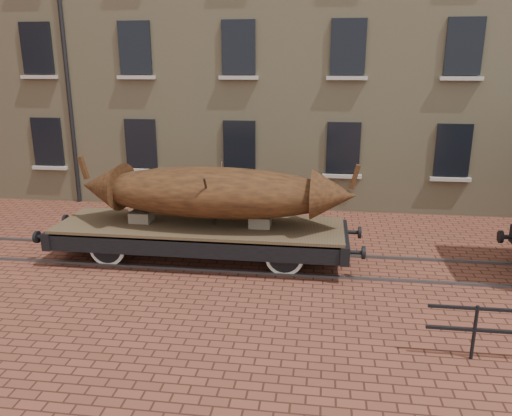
# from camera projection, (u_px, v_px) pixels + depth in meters

# --- Properties ---
(ground) EXTENTS (90.00, 90.00, 0.00)m
(ground) POSITION_uv_depth(u_px,v_px,m) (305.00, 265.00, 12.58)
(ground) COLOR brown
(warehouse_cream) EXTENTS (40.00, 10.19, 14.00)m
(warehouse_cream) POSITION_uv_depth(u_px,v_px,m) (396.00, 8.00, 19.76)
(warehouse_cream) COLOR tan
(warehouse_cream) RESTS_ON ground
(rail_track) EXTENTS (30.00, 1.52, 0.06)m
(rail_track) POSITION_uv_depth(u_px,v_px,m) (305.00, 264.00, 12.58)
(rail_track) COLOR #59595E
(rail_track) RESTS_ON ground
(flatcar_wagon) EXTENTS (8.18, 2.22, 1.23)m
(flatcar_wagon) POSITION_uv_depth(u_px,v_px,m) (200.00, 231.00, 12.72)
(flatcar_wagon) COLOR brown
(flatcar_wagon) RESTS_ON ground
(iron_boat) EXTENTS (7.08, 2.06, 1.67)m
(iron_boat) POSITION_uv_depth(u_px,v_px,m) (214.00, 192.00, 12.38)
(iron_boat) COLOR #5B3317
(iron_boat) RESTS_ON flatcar_wagon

